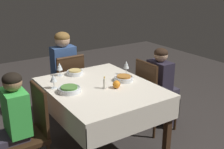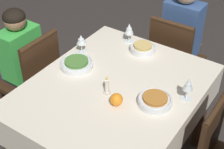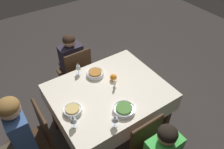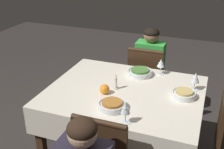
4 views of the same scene
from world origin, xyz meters
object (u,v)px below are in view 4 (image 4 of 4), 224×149
Objects in this scene: bowl_south at (112,105)px; chair_north at (147,81)px; wine_glass_south at (125,108)px; bowl_east at (184,94)px; orange_fruit at (105,89)px; person_child_green at (151,68)px; dining_table at (125,101)px; wine_glass_north at (161,64)px; bowl_north at (140,72)px; wine_glass_east at (195,78)px; candle_centerpiece at (116,84)px.

chair_north is at bearing 89.77° from bowl_south.
bowl_south is 0.21m from wine_glass_south.
orange_fruit reaches higher than bowl_east.
wine_glass_south reaches higher than bowl_east.
person_child_green reaches higher than chair_north.
wine_glass_south is (0.14, -0.43, 0.20)m from dining_table.
wine_glass_north reaches higher than chair_north.
bowl_south is 1.29× the size of wine_glass_south.
bowl_north is at bearing -152.46° from wine_glass_north.
bowl_north is 2.89× the size of orange_fruit.
wine_glass_south is at bearing 95.91° from person_child_green.
wine_glass_east is 0.73m from bowl_south.
bowl_east is 0.59m from wine_glass_south.
person_child_green is 8.21× the size of candle_centerpiece.
wine_glass_north is 1.84× the size of orange_fruit.
orange_fruit is (-0.34, -0.52, -0.06)m from wine_glass_north.
dining_table is 5.51× the size of bowl_north.
dining_table is at bearing 108.62° from wine_glass_south.
wine_glass_north is 0.62m from orange_fruit.
person_child_green is at bearing 82.24° from orange_fruit.
chair_north is 6.30× the size of wine_glass_north.
wine_glass_east is at bearing -13.36° from bowl_north.
candle_centerpiece is at bearing -108.71° from bowl_north.
person_child_green is 6.64× the size of wine_glass_south.
bowl_east is at bearing 7.16° from dining_table.
wine_glass_south is (-0.06, -0.84, 0.01)m from wine_glass_north.
chair_north is 4.79× the size of bowl_east.
dining_table is at bearing -157.75° from wine_glass_east.
orange_fruit is at bearing 80.84° from chair_north.
wine_glass_east is 0.64m from candle_centerpiece.
dining_table is 0.92m from person_child_green.
candle_centerpiece is at bearing 117.72° from wine_glass_south.
bowl_east is 1.45× the size of candle_centerpiece.
bowl_north is at bearing 98.17° from wine_glass_south.
candle_centerpiece is (-0.08, -0.92, 0.23)m from person_child_green.
bowl_north is at bearing 166.64° from wine_glass_east.
person_child_green is (0.00, 0.16, 0.08)m from chair_north.
wine_glass_east reaches higher than bowl_south.
wine_glass_south is 0.43m from orange_fruit.
chair_north is at bearing 89.60° from dining_table.
wine_glass_east is 0.73m from orange_fruit.
dining_table is 0.60m from wine_glass_east.
candle_centerpiece is at bearing 105.46° from bowl_south.
bowl_east is at bearing -54.10° from wine_glass_north.
dining_table is 6.01× the size of bowl_south.
bowl_south is 2.65× the size of orange_fruit.
dining_table is 7.73× the size of wine_glass_south.
dining_table is 0.48m from bowl_east.
chair_north is 1.25m from wine_glass_south.
candle_centerpiece is at bearing -176.34° from dining_table.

